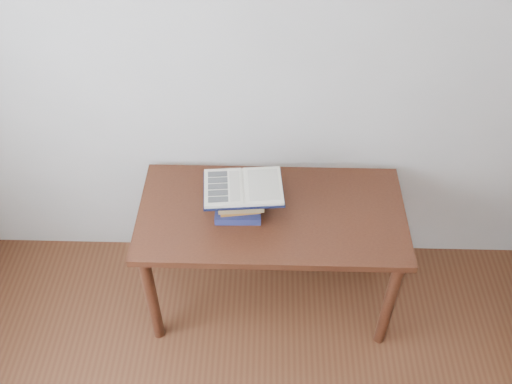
{
  "coord_description": "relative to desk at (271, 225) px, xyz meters",
  "views": [
    {
      "loc": [
        -0.04,
        -0.52,
        2.73
      ],
      "look_at": [
        -0.09,
        1.29,
        0.93
      ],
      "focal_mm": 40.0,
      "sensor_mm": 36.0,
      "label": 1
    }
  ],
  "objects": [
    {
      "name": "desk",
      "position": [
        0.0,
        0.0,
        0.0
      ],
      "size": [
        1.31,
        0.65,
        0.7
      ],
      "color": "#432010",
      "rests_on": "ground"
    },
    {
      "name": "open_book",
      "position": [
        -0.14,
        -0.01,
        0.27
      ],
      "size": [
        0.39,
        0.29,
        0.03
      ],
      "rotation": [
        0.0,
        0.0,
        0.09
      ],
      "color": "black",
      "rests_on": "book_stack"
    },
    {
      "name": "book_stack",
      "position": [
        -0.16,
        -0.0,
        0.18
      ],
      "size": [
        0.24,
        0.2,
        0.16
      ],
      "color": "#1A274E",
      "rests_on": "desk"
    }
  ]
}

